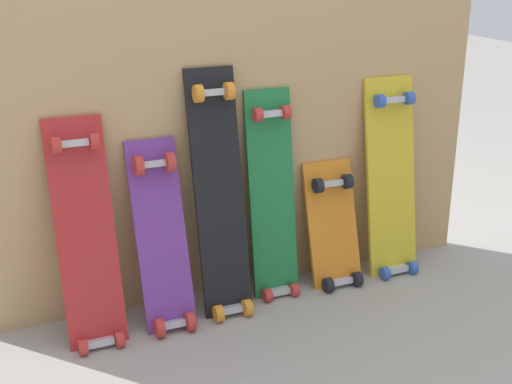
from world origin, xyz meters
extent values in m
plane|color=#9E9991|center=(0.00, 0.00, 0.00)|extent=(12.00, 12.00, 0.00)
cube|color=tan|center=(0.00, 0.07, 0.79)|extent=(2.01, 0.04, 1.58)
cube|color=#B22626|center=(-0.63, -0.07, 0.35)|extent=(0.20, 0.25, 0.84)
cube|color=#B7B7BF|center=(-0.63, -0.19, 0.02)|extent=(0.09, 0.04, 0.03)
cube|color=#B7B7BF|center=(-0.63, -0.01, 0.69)|extent=(0.09, 0.04, 0.03)
cylinder|color=red|center=(-0.69, -0.21, 0.03)|extent=(0.03, 0.05, 0.05)
cylinder|color=red|center=(-0.57, -0.21, 0.03)|extent=(0.03, 0.05, 0.05)
cylinder|color=red|center=(-0.69, -0.02, 0.69)|extent=(0.03, 0.05, 0.05)
cylinder|color=red|center=(-0.57, -0.02, 0.69)|extent=(0.03, 0.05, 0.05)
cube|color=#6B338C|center=(-0.37, -0.07, 0.30)|extent=(0.18, 0.24, 0.73)
cube|color=#B7B7BF|center=(-0.37, -0.18, 0.03)|extent=(0.08, 0.04, 0.03)
cube|color=#B7B7BF|center=(-0.37, -0.01, 0.58)|extent=(0.08, 0.04, 0.03)
cylinder|color=red|center=(-0.43, -0.20, 0.03)|extent=(0.03, 0.07, 0.07)
cylinder|color=red|center=(-0.31, -0.20, 0.03)|extent=(0.03, 0.07, 0.07)
cylinder|color=red|center=(-0.43, -0.02, 0.59)|extent=(0.03, 0.07, 0.07)
cylinder|color=red|center=(-0.31, -0.02, 0.59)|extent=(0.03, 0.07, 0.07)
cube|color=black|center=(-0.14, -0.06, 0.42)|extent=(0.19, 0.22, 0.97)
cube|color=#B7B7BF|center=(-0.14, -0.16, 0.03)|extent=(0.08, 0.04, 0.03)
cube|color=#B7B7BF|center=(-0.14, 0.00, 0.82)|extent=(0.08, 0.04, 0.03)
cylinder|color=orange|center=(-0.20, -0.18, 0.03)|extent=(0.03, 0.06, 0.06)
cylinder|color=orange|center=(-0.08, -0.18, 0.03)|extent=(0.03, 0.06, 0.06)
cylinder|color=orange|center=(-0.20, -0.02, 0.82)|extent=(0.03, 0.06, 0.06)
cylinder|color=orange|center=(-0.08, -0.02, 0.82)|extent=(0.03, 0.06, 0.06)
cube|color=#1E7238|center=(0.09, -0.02, 0.37)|extent=(0.19, 0.14, 0.88)
cube|color=#B7B7BF|center=(0.09, -0.10, 0.02)|extent=(0.08, 0.04, 0.03)
cube|color=#B7B7BF|center=(0.09, 0.00, 0.72)|extent=(0.08, 0.04, 0.03)
cylinder|color=red|center=(0.03, -0.11, 0.03)|extent=(0.03, 0.05, 0.05)
cylinder|color=red|center=(0.15, -0.11, 0.03)|extent=(0.03, 0.05, 0.05)
cylinder|color=red|center=(0.03, -0.01, 0.72)|extent=(0.03, 0.05, 0.05)
cylinder|color=red|center=(0.15, -0.01, 0.72)|extent=(0.03, 0.05, 0.05)
cube|color=orange|center=(0.35, -0.04, 0.21)|extent=(0.21, 0.18, 0.56)
cube|color=#B7B7BF|center=(0.35, -0.12, 0.02)|extent=(0.10, 0.04, 0.03)
cube|color=#B7B7BF|center=(0.35, -0.01, 0.41)|extent=(0.10, 0.04, 0.03)
cylinder|color=black|center=(0.29, -0.14, 0.03)|extent=(0.03, 0.06, 0.06)
cylinder|color=black|center=(0.42, -0.14, 0.03)|extent=(0.03, 0.06, 0.06)
cylinder|color=black|center=(0.29, -0.02, 0.41)|extent=(0.03, 0.06, 0.06)
cylinder|color=black|center=(0.42, -0.02, 0.41)|extent=(0.03, 0.06, 0.06)
cube|color=gold|center=(0.62, -0.03, 0.37)|extent=(0.22, 0.16, 0.88)
cube|color=#B7B7BF|center=(0.62, -0.11, 0.02)|extent=(0.10, 0.04, 0.03)
cube|color=#B7B7BF|center=(0.62, 0.00, 0.73)|extent=(0.10, 0.04, 0.03)
cylinder|color=#3359B2|center=(0.55, -0.13, 0.03)|extent=(0.03, 0.05, 0.05)
cylinder|color=#3359B2|center=(0.69, -0.13, 0.03)|extent=(0.03, 0.05, 0.05)
cylinder|color=#3359B2|center=(0.55, -0.01, 0.73)|extent=(0.03, 0.05, 0.05)
cylinder|color=#3359B2|center=(0.69, -0.01, 0.73)|extent=(0.03, 0.05, 0.05)
camera|label=1|loc=(-0.95, -2.31, 1.33)|focal=48.98mm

